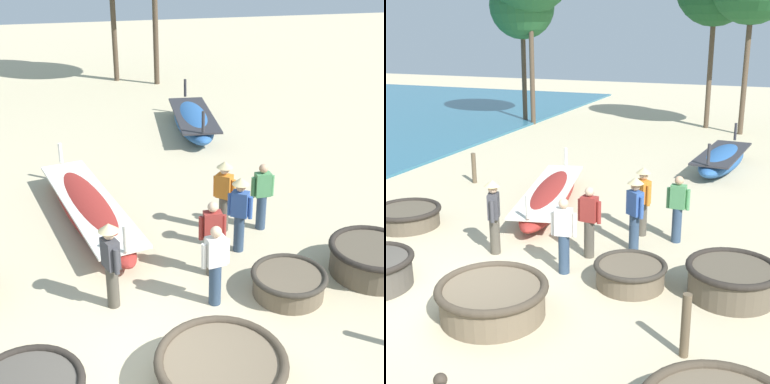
# 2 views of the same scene
# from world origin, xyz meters

# --- Properties ---
(ground_plane) EXTENTS (80.00, 80.00, 0.00)m
(ground_plane) POSITION_xyz_m (0.00, 0.00, 0.00)
(ground_plane) COLOR #C6B793
(coracle_front_right) EXTENTS (1.70, 1.70, 0.64)m
(coracle_front_right) POSITION_xyz_m (4.66, 1.86, 0.34)
(coracle_front_right) COLOR brown
(coracle_front_right) RESTS_ON ground
(coracle_front_left) EXTENTS (1.93, 1.93, 0.61)m
(coracle_front_left) POSITION_xyz_m (0.95, -0.32, 0.33)
(coracle_front_left) COLOR brown
(coracle_front_left) RESTS_ON ground
(coracle_far_left) EXTENTS (1.41, 1.41, 0.47)m
(coracle_far_left) POSITION_xyz_m (2.82, 1.60, 0.26)
(coracle_far_left) COLOR brown
(coracle_far_left) RESTS_ON ground
(long_boat_green_hull) EXTENTS (1.66, 4.61, 1.31)m
(long_boat_green_hull) POSITION_xyz_m (3.40, 11.16, 0.38)
(long_boat_green_hull) COLOR #285693
(long_boat_green_hull) RESTS_ON ground
(long_boat_red_hull) EXTENTS (2.22, 5.58, 1.11)m
(long_boat_red_hull) POSITION_xyz_m (-0.52, 5.38, 0.32)
(long_boat_red_hull) COLOR maroon
(long_boat_red_hull) RESTS_ON ground
(fisherman_standing_left) EXTENTS (0.53, 0.25, 1.57)m
(fisherman_standing_left) POSITION_xyz_m (1.64, 2.58, 0.84)
(fisherman_standing_left) COLOR #4C473D
(fisherman_standing_left) RESTS_ON ground
(fisherman_by_coracle) EXTENTS (0.53, 0.22, 1.57)m
(fisherman_by_coracle) POSITION_xyz_m (3.21, 4.10, 0.84)
(fisherman_by_coracle) COLOR #2D425B
(fisherman_by_coracle) RESTS_ON ground
(fisherman_crouching) EXTENTS (0.36, 0.50, 1.67)m
(fisherman_crouching) POSITION_xyz_m (-0.34, 2.03, 0.96)
(fisherman_crouching) COLOR #4C473D
(fisherman_crouching) RESTS_ON ground
(fisherman_standing_right) EXTENTS (0.41, 0.39, 1.67)m
(fisherman_standing_right) POSITION_xyz_m (2.37, 4.22, 0.96)
(fisherman_standing_right) COLOR #4C473D
(fisherman_standing_right) RESTS_ON ground
(fisherman_with_hat) EXTENTS (0.45, 0.38, 1.67)m
(fisherman_with_hat) POSITION_xyz_m (2.43, 3.31, 0.96)
(fisherman_with_hat) COLOR #2D425B
(fisherman_with_hat) RESTS_ON ground
(fisherman_hauling) EXTENTS (0.53, 0.27, 1.57)m
(fisherman_hauling) POSITION_xyz_m (1.43, 1.67, 0.84)
(fisherman_hauling) COLOR #2D425B
(fisherman_hauling) RESTS_ON ground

